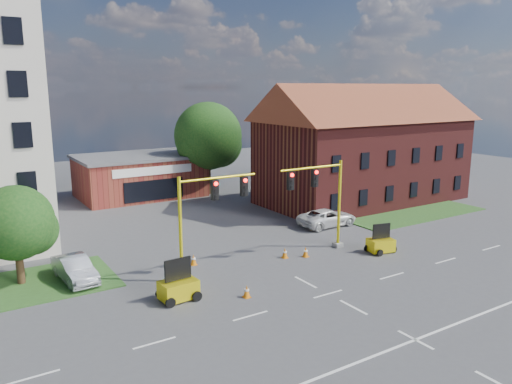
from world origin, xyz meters
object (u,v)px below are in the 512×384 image
pickup_white (327,217)px  trailer_west (178,288)px  signal_mast_east (321,196)px  trailer_east (381,244)px  signal_mast_west (206,212)px

pickup_white → trailer_west: bearing=112.6°
signal_mast_east → trailer_west: size_ratio=2.81×
signal_mast_east → trailer_west: 12.24m
trailer_west → signal_mast_east: bearing=7.5°
trailer_east → trailer_west: bearing=-167.6°
signal_mast_east → trailer_east: size_ratio=3.20×
signal_mast_west → pickup_white: (13.29, 4.62, -3.21)m
signal_mast_west → trailer_east: 12.72m
trailer_west → pickup_white: trailer_west is taller
signal_mast_west → trailer_east: size_ratio=3.20×
signal_mast_west → pickup_white: size_ratio=1.22×
signal_mast_west → trailer_west: bearing=-141.2°
signal_mast_east → trailer_east: bearing=-36.6°
trailer_east → pickup_white: (1.26, 7.09, 0.10)m
signal_mast_west → pickup_white: bearing=19.2°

